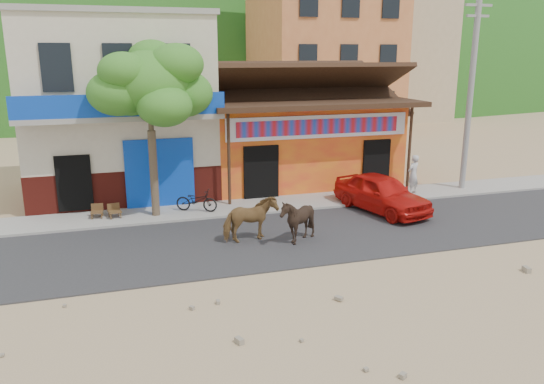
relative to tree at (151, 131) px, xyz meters
The scene contains 17 objects.
ground 8.03m from the tree, 51.58° to the right, with size 120.00×120.00×0.00m, color #9E825B.
road 6.45m from the tree, 35.66° to the right, with size 60.00×5.00×0.04m, color #28282B.
sidewalk 5.53m from the tree, ahead, with size 60.00×2.00×0.12m, color gray.
dance_club 7.93m from the tree, 32.47° to the left, with size 8.00×6.00×3.60m, color orange.
cafe_building 4.31m from the tree, 102.09° to the left, with size 7.00×6.00×7.00m, color beige.
apartment_front 22.90m from the tree, 53.23° to the left, with size 9.00×9.00×12.00m, color #CC723F.
apartment_rear 33.17m from the tree, 46.96° to the left, with size 8.00×8.00×10.00m, color tan.
hillside 64.97m from the tree, 85.90° to the left, with size 100.00×40.00×24.00m, color #194C14.
tree is the anchor object (origin of this frame).
utility_pole 12.84m from the tree, ahead, with size 0.24×0.24×8.00m, color gray.
cow_tan 4.86m from the tree, 52.67° to the right, with size 0.75×1.65×1.40m, color brown.
cow_dark 6.01m from the tree, 44.72° to the right, with size 1.15×1.29×1.42m, color black.
red_car 8.49m from the tree, 11.67° to the right, with size 1.62×4.02×1.37m, color red.
scooter 2.98m from the tree, ahead, with size 0.53×1.53×0.80m, color black.
pedestrian 10.49m from the tree, ahead, with size 0.58×0.38×1.59m, color silver.
cafe_chair_left 3.25m from the tree, behind, with size 0.41×0.41×0.88m, color #4D3519, non-canonical shape.
cafe_chair_right 2.91m from the tree, behind, with size 0.42×0.42×0.90m, color #492C18, non-canonical shape.
Camera 1 is at (-5.89, -12.55, 5.68)m, focal length 35.00 mm.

